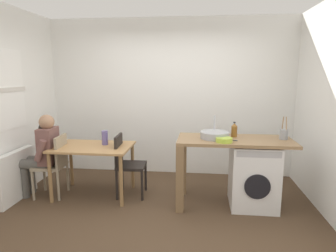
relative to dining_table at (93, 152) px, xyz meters
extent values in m
plane|color=#4C3826|center=(0.99, -0.58, -0.64)|extent=(5.46, 5.46, 0.00)
cube|color=white|center=(0.99, 1.17, 0.71)|extent=(4.60, 0.10, 2.70)
cube|color=white|center=(-1.10, -0.28, 0.91)|extent=(0.01, 0.90, 1.10)
cube|color=beige|center=(-1.09, -0.28, 0.91)|extent=(0.02, 0.96, 0.06)
cube|color=white|center=(-1.03, -0.28, -0.29)|extent=(0.10, 0.80, 0.70)
cube|color=tan|center=(0.00, 0.00, 0.08)|extent=(1.10, 0.76, 0.03)
cylinder|color=#977045|center=(-0.50, -0.33, -0.29)|extent=(0.05, 0.05, 0.71)
cylinder|color=#977045|center=(0.50, -0.33, -0.29)|extent=(0.05, 0.05, 0.71)
cylinder|color=#977045|center=(-0.50, 0.33, -0.29)|extent=(0.05, 0.05, 0.71)
cylinder|color=#977045|center=(0.50, 0.33, -0.29)|extent=(0.05, 0.05, 0.71)
cube|color=gray|center=(-0.62, -0.10, -0.19)|extent=(0.43, 0.43, 0.04)
cube|color=gray|center=(-0.44, -0.09, 0.03)|extent=(0.07, 0.38, 0.45)
cylinder|color=gray|center=(-0.79, -0.29, -0.42)|extent=(0.04, 0.04, 0.45)
cylinder|color=gray|center=(-0.81, 0.07, -0.42)|extent=(0.04, 0.04, 0.45)
cylinder|color=gray|center=(-0.43, -0.27, -0.42)|extent=(0.04, 0.04, 0.45)
cylinder|color=gray|center=(-0.45, 0.09, -0.42)|extent=(0.04, 0.04, 0.45)
cube|color=black|center=(0.55, 0.05, -0.19)|extent=(0.42, 0.42, 0.04)
cube|color=black|center=(0.37, 0.04, 0.03)|extent=(0.06, 0.38, 0.45)
cylinder|color=black|center=(0.72, 0.24, -0.42)|extent=(0.04, 0.04, 0.45)
cylinder|color=black|center=(0.74, -0.12, -0.42)|extent=(0.04, 0.04, 0.45)
cylinder|color=black|center=(0.36, 0.22, -0.42)|extent=(0.04, 0.04, 0.45)
cylinder|color=black|center=(0.38, -0.14, -0.42)|extent=(0.04, 0.04, 0.45)
cylinder|color=#595651|center=(-0.95, -0.22, -0.42)|extent=(0.11, 0.11, 0.45)
cylinder|color=#595651|center=(-0.97, -0.04, -0.42)|extent=(0.11, 0.11, 0.45)
cylinder|color=#595651|center=(-0.79, -0.20, -0.14)|extent=(0.41, 0.17, 0.14)
cylinder|color=#595651|center=(-0.81, -0.02, -0.14)|extent=(0.41, 0.17, 0.14)
cube|color=brown|center=(-0.62, -0.10, 0.11)|extent=(0.23, 0.35, 0.52)
cylinder|color=brown|center=(-0.62, -0.31, 0.09)|extent=(0.19, 0.10, 0.31)
cylinder|color=brown|center=(-0.66, 0.11, 0.09)|extent=(0.19, 0.10, 0.31)
sphere|color=#A57A5B|center=(-0.62, -0.10, 0.45)|extent=(0.21, 0.21, 0.21)
sphere|color=black|center=(-0.68, -0.10, 0.37)|extent=(0.12, 0.12, 0.12)
cube|color=olive|center=(1.99, -0.10, 0.26)|extent=(1.50, 0.68, 0.04)
cube|color=brown|center=(1.29, -0.39, -0.20)|extent=(0.10, 0.10, 0.88)
cube|color=brown|center=(1.29, 0.19, -0.20)|extent=(0.10, 0.10, 0.88)
cube|color=white|center=(2.25, -0.10, -0.21)|extent=(0.60, 0.60, 0.86)
cylinder|color=black|center=(2.25, -0.41, -0.26)|extent=(0.32, 0.02, 0.32)
cube|color=#B2B2B7|center=(2.25, -0.40, 0.16)|extent=(0.54, 0.01, 0.08)
cylinder|color=#9EA0A5|center=(1.73, -0.10, 0.32)|extent=(0.38, 0.38, 0.09)
cylinder|color=#B2B2B7|center=(1.73, 0.08, 0.42)|extent=(0.02, 0.02, 0.28)
cylinder|color=brown|center=(1.99, 0.03, 0.35)|extent=(0.08, 0.08, 0.15)
cone|color=brown|center=(1.99, 0.03, 0.44)|extent=(0.07, 0.07, 0.04)
cylinder|color=#262626|center=(1.99, 0.03, 0.47)|extent=(0.03, 0.03, 0.02)
cylinder|color=#A8C63D|center=(1.84, -0.30, 0.31)|extent=(0.21, 0.21, 0.06)
cylinder|color=olive|center=(1.84, -0.30, 0.32)|extent=(0.17, 0.17, 0.03)
cylinder|color=gray|center=(2.62, -0.05, 0.34)|extent=(0.11, 0.11, 0.13)
cylinder|color=#99724C|center=(2.60, -0.04, 0.49)|extent=(0.01, 0.04, 0.18)
cylinder|color=#99724C|center=(2.64, -0.06, 0.49)|extent=(0.01, 0.05, 0.18)
cylinder|color=slate|center=(0.15, 0.10, 0.20)|extent=(0.09, 0.09, 0.21)
cube|color=#B2B2B7|center=(1.94, -0.20, 0.28)|extent=(0.15, 0.06, 0.01)
cube|color=#262628|center=(1.94, -0.20, 0.28)|extent=(0.15, 0.06, 0.01)
camera|label=1|loc=(1.55, -3.93, 1.13)|focal=31.20mm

